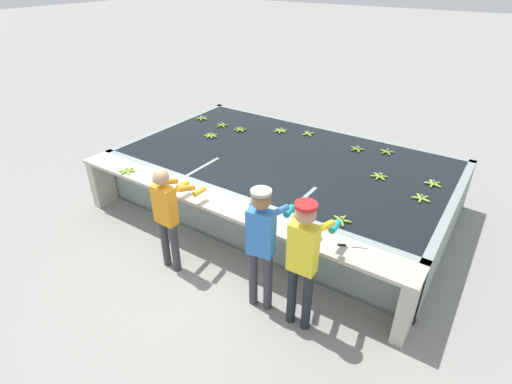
{
  "coord_description": "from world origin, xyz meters",
  "views": [
    {
      "loc": [
        3.1,
        -3.45,
        3.84
      ],
      "look_at": [
        0.0,
        1.15,
        0.65
      ],
      "focal_mm": 28.0,
      "sensor_mm": 36.0,
      "label": 1
    }
  ],
  "objects_px": {
    "banana_bunch_floating_7": "(308,134)",
    "knife_1": "(187,188)",
    "worker_1": "(262,238)",
    "banana_bunch_ledge_1": "(265,216)",
    "banana_bunch_floating_8": "(202,118)",
    "banana_bunch_floating_11": "(211,136)",
    "banana_bunch_floating_9": "(379,176)",
    "banana_bunch_ledge_0": "(160,179)",
    "banana_bunch_floating_2": "(222,125)",
    "worker_2": "(304,254)",
    "banana_bunch_floating_5": "(433,184)",
    "banana_bunch_floating_4": "(357,149)",
    "banana_bunch_floating_1": "(281,131)",
    "banana_bunch_floating_3": "(341,220)",
    "banana_bunch_ledge_2": "(127,171)",
    "knife_0": "(348,246)",
    "banana_bunch_floating_6": "(387,152)",
    "banana_bunch_floating_0": "(421,198)",
    "worker_0": "(168,211)",
    "banana_bunch_floating_10": "(240,130)"
  },
  "relations": [
    {
      "from": "banana_bunch_floating_3",
      "to": "banana_bunch_floating_8",
      "type": "xyz_separation_m",
      "value": [
        -4.07,
        1.98,
        0.0
      ]
    },
    {
      "from": "worker_2",
      "to": "banana_bunch_floating_1",
      "type": "xyz_separation_m",
      "value": [
        -2.28,
        3.33,
        -0.12
      ]
    },
    {
      "from": "banana_bunch_floating_1",
      "to": "knife_0",
      "type": "relative_size",
      "value": 0.86
    },
    {
      "from": "banana_bunch_floating_10",
      "to": "banana_bunch_ledge_0",
      "type": "relative_size",
      "value": 1.01
    },
    {
      "from": "banana_bunch_floating_2",
      "to": "banana_bunch_floating_11",
      "type": "bearing_deg",
      "value": -73.54
    },
    {
      "from": "banana_bunch_floating_10",
      "to": "banana_bunch_ledge_2",
      "type": "xyz_separation_m",
      "value": [
        -0.43,
        -2.51,
        0.0
      ]
    },
    {
      "from": "banana_bunch_floating_8",
      "to": "banana_bunch_floating_9",
      "type": "relative_size",
      "value": 0.98
    },
    {
      "from": "worker_1",
      "to": "banana_bunch_ledge_2",
      "type": "height_order",
      "value": "worker_1"
    },
    {
      "from": "banana_bunch_floating_4",
      "to": "banana_bunch_floating_5",
      "type": "relative_size",
      "value": 1.0
    },
    {
      "from": "worker_0",
      "to": "banana_bunch_floating_0",
      "type": "relative_size",
      "value": 5.67
    },
    {
      "from": "banana_bunch_floating_6",
      "to": "knife_0",
      "type": "xyz_separation_m",
      "value": [
        0.48,
        -2.92,
        -0.01
      ]
    },
    {
      "from": "knife_0",
      "to": "banana_bunch_ledge_0",
      "type": "bearing_deg",
      "value": -178.92
    },
    {
      "from": "banana_bunch_floating_5",
      "to": "banana_bunch_floating_7",
      "type": "xyz_separation_m",
      "value": [
        -2.51,
        0.76,
        0.0
      ]
    },
    {
      "from": "worker_2",
      "to": "banana_bunch_floating_3",
      "type": "distance_m",
      "value": 1.03
    },
    {
      "from": "worker_0",
      "to": "banana_bunch_floating_1",
      "type": "bearing_deg",
      "value": 94.43
    },
    {
      "from": "banana_bunch_floating_7",
      "to": "knife_1",
      "type": "distance_m",
      "value": 2.97
    },
    {
      "from": "banana_bunch_floating_6",
      "to": "banana_bunch_floating_7",
      "type": "bearing_deg",
      "value": -179.51
    },
    {
      "from": "banana_bunch_floating_7",
      "to": "banana_bunch_floating_9",
      "type": "relative_size",
      "value": 0.88
    },
    {
      "from": "banana_bunch_floating_5",
      "to": "knife_0",
      "type": "bearing_deg",
      "value": -102.53
    },
    {
      "from": "banana_bunch_ledge_2",
      "to": "knife_0",
      "type": "distance_m",
      "value": 3.71
    },
    {
      "from": "banana_bunch_floating_9",
      "to": "banana_bunch_floating_11",
      "type": "height_order",
      "value": "same"
    },
    {
      "from": "banana_bunch_floating_8",
      "to": "banana_bunch_floating_0",
      "type": "bearing_deg",
      "value": -9.76
    },
    {
      "from": "worker_1",
      "to": "banana_bunch_floating_6",
      "type": "distance_m",
      "value": 3.51
    },
    {
      "from": "banana_bunch_ledge_0",
      "to": "banana_bunch_floating_2",
      "type": "bearing_deg",
      "value": 105.26
    },
    {
      "from": "banana_bunch_floating_2",
      "to": "banana_bunch_floating_8",
      "type": "relative_size",
      "value": 1.01
    },
    {
      "from": "banana_bunch_floating_0",
      "to": "banana_bunch_floating_5",
      "type": "height_order",
      "value": "same"
    },
    {
      "from": "worker_0",
      "to": "banana_bunch_floating_10",
      "type": "bearing_deg",
      "value": 107.86
    },
    {
      "from": "worker_1",
      "to": "banana_bunch_ledge_1",
      "type": "xyz_separation_m",
      "value": [
        -0.3,
        0.53,
        -0.1
      ]
    },
    {
      "from": "banana_bunch_floating_11",
      "to": "banana_bunch_floating_9",
      "type": "bearing_deg",
      "value": 2.82
    },
    {
      "from": "worker_2",
      "to": "banana_bunch_floating_5",
      "type": "relative_size",
      "value": 6.24
    },
    {
      "from": "banana_bunch_floating_0",
      "to": "banana_bunch_floating_3",
      "type": "xyz_separation_m",
      "value": [
        -0.72,
        -1.16,
        0.0
      ]
    },
    {
      "from": "banana_bunch_ledge_2",
      "to": "worker_1",
      "type": "bearing_deg",
      "value": -8.16
    },
    {
      "from": "banana_bunch_floating_2",
      "to": "knife_0",
      "type": "height_order",
      "value": "banana_bunch_floating_2"
    },
    {
      "from": "banana_bunch_floating_3",
      "to": "banana_bunch_floating_8",
      "type": "relative_size",
      "value": 1.01
    },
    {
      "from": "banana_bunch_ledge_2",
      "to": "banana_bunch_floating_10",
      "type": "bearing_deg",
      "value": 80.26
    },
    {
      "from": "banana_bunch_floating_11",
      "to": "banana_bunch_ledge_1",
      "type": "relative_size",
      "value": 1.02
    },
    {
      "from": "banana_bunch_floating_1",
      "to": "banana_bunch_floating_4",
      "type": "xyz_separation_m",
      "value": [
        1.61,
        -0.01,
        0.0
      ]
    },
    {
      "from": "worker_2",
      "to": "banana_bunch_floating_5",
      "type": "bearing_deg",
      "value": 74.23
    },
    {
      "from": "worker_0",
      "to": "banana_bunch_floating_2",
      "type": "bearing_deg",
      "value": 115.29
    },
    {
      "from": "banana_bunch_floating_7",
      "to": "banana_bunch_floating_3",
      "type": "bearing_deg",
      "value": -54.42
    },
    {
      "from": "worker_0",
      "to": "knife_1",
      "type": "xyz_separation_m",
      "value": [
        -0.24,
        0.63,
        -0.0
      ]
    },
    {
      "from": "worker_2",
      "to": "banana_bunch_floating_4",
      "type": "relative_size",
      "value": 6.24
    },
    {
      "from": "banana_bunch_floating_5",
      "to": "banana_bunch_ledge_0",
      "type": "height_order",
      "value": "banana_bunch_ledge_0"
    },
    {
      "from": "worker_0",
      "to": "knife_0",
      "type": "xyz_separation_m",
      "value": [
        2.31,
        0.66,
        -0.0
      ]
    },
    {
      "from": "banana_bunch_ledge_0",
      "to": "banana_bunch_floating_9",
      "type": "bearing_deg",
      "value": 35.46
    },
    {
      "from": "banana_bunch_floating_7",
      "to": "knife_1",
      "type": "height_order",
      "value": "banana_bunch_floating_7"
    },
    {
      "from": "banana_bunch_floating_5",
      "to": "banana_bunch_floating_9",
      "type": "bearing_deg",
      "value": -163.84
    },
    {
      "from": "worker_0",
      "to": "banana_bunch_floating_9",
      "type": "relative_size",
      "value": 5.58
    },
    {
      "from": "banana_bunch_floating_8",
      "to": "banana_bunch_floating_11",
      "type": "distance_m",
      "value": 1.03
    },
    {
      "from": "banana_bunch_floating_5",
      "to": "banana_bunch_ledge_0",
      "type": "distance_m",
      "value": 4.18
    }
  ]
}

